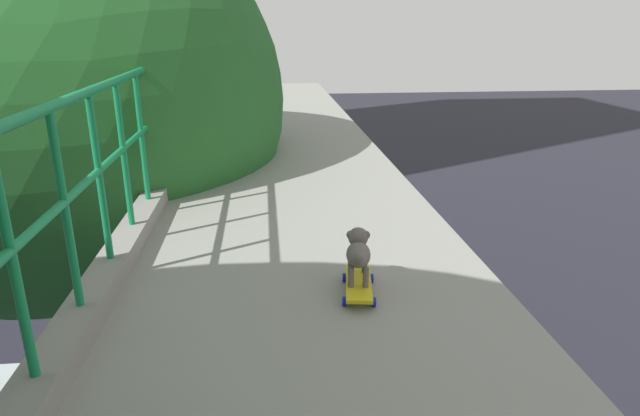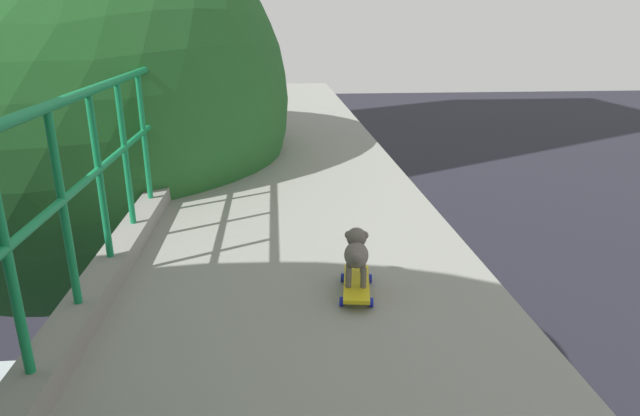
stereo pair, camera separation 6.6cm
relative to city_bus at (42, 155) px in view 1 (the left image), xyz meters
The scene contains 4 objects.
city_bus is the anchor object (origin of this frame).
roadside_tree_mid 19.53m from the city_bus, 67.32° to the right, with size 5.73×5.73×9.13m.
toy_skateboard 24.41m from the city_bus, 64.19° to the right, with size 0.25×0.50×0.08m.
small_dog 24.39m from the city_bus, 64.11° to the right, with size 0.19×0.38×0.30m.
Camera 1 is at (0.78, 0.07, 7.48)m, focal length 30.35 mm.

